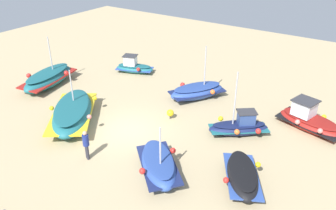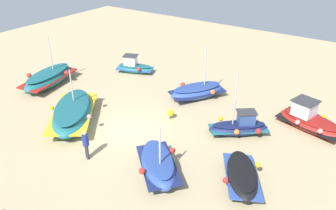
% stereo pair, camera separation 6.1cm
% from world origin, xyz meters
% --- Properties ---
extents(ground_plane, '(49.54, 49.54, 0.00)m').
position_xyz_m(ground_plane, '(0.00, 0.00, 0.00)').
color(ground_plane, tan).
extents(fishing_boat_0, '(3.22, 2.14, 1.44)m').
position_xyz_m(fishing_boat_0, '(5.28, -7.11, 0.47)').
color(fishing_boat_0, '#1E6670').
rests_on(fishing_boat_0, ground_plane).
extents(fishing_boat_1, '(5.04, 5.59, 3.11)m').
position_xyz_m(fishing_boat_1, '(3.32, 1.04, 0.62)').
color(fishing_boat_1, '#1E6670').
rests_on(fishing_boat_1, ground_plane).
extents(fishing_boat_2, '(2.97, 3.63, 0.92)m').
position_xyz_m(fishing_boat_2, '(-7.34, 0.59, 0.46)').
color(fishing_boat_2, black).
rests_on(fishing_boat_2, ground_plane).
extents(fishing_boat_3, '(2.74, 5.09, 3.59)m').
position_xyz_m(fishing_boat_3, '(8.82, -1.60, 0.60)').
color(fishing_boat_3, '#1E6670').
rests_on(fishing_boat_3, ground_plane).
extents(fishing_boat_4, '(3.43, 3.09, 3.84)m').
position_xyz_m(fishing_boat_4, '(-5.49, -3.30, 0.47)').
color(fishing_boat_4, navy).
rests_on(fishing_boat_4, ground_plane).
extents(fishing_boat_5, '(3.32, 4.11, 3.66)m').
position_xyz_m(fishing_boat_5, '(-1.23, -5.94, 0.51)').
color(fishing_boat_5, '#2D4C9E').
rests_on(fishing_boat_5, ground_plane).
extents(fishing_boat_6, '(4.13, 2.52, 1.72)m').
position_xyz_m(fishing_boat_6, '(-8.58, -6.14, 0.55)').
color(fishing_boat_6, maroon).
rests_on(fishing_boat_6, ground_plane).
extents(fishing_boat_7, '(3.73, 3.59, 2.89)m').
position_xyz_m(fishing_boat_7, '(-3.75, 2.12, 0.51)').
color(fishing_boat_7, '#2D4C9E').
rests_on(fishing_boat_7, ground_plane).
extents(person_walking, '(0.32, 0.32, 1.63)m').
position_xyz_m(person_walking, '(-0.08, 3.20, 0.93)').
color(person_walking, '#2D2D38').
rests_on(person_walking, ground_plane).
extents(mooring_buoy_1, '(0.44, 0.44, 0.63)m').
position_xyz_m(mooring_buoy_1, '(-1.30, -2.54, 0.40)').
color(mooring_buoy_1, '#3F3F42').
rests_on(mooring_buoy_1, ground_plane).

